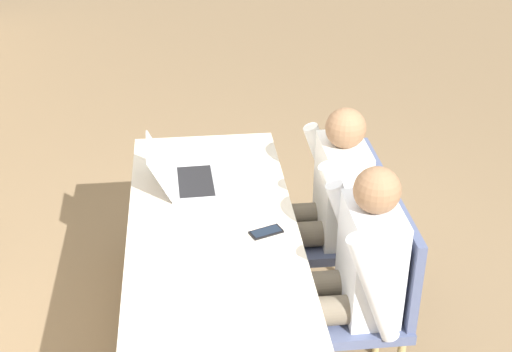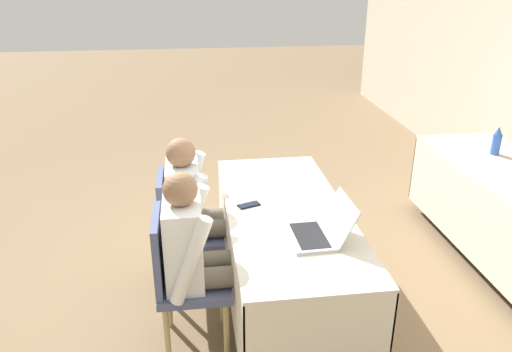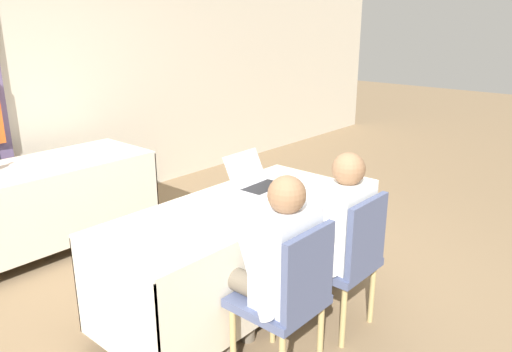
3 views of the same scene
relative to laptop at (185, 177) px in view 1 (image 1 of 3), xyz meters
The scene contains 9 objects.
ground_plane 0.90m from the laptop, 162.98° to the right, with size 24.00×24.00×0.00m, color #846B4C.
conference_table_near 0.46m from the laptop, 162.98° to the right, with size 1.88×0.78×0.76m.
laptop is the anchor object (origin of this frame).
cell_phone 0.59m from the laptop, 142.94° to the right, with size 0.12×0.16×0.01m.
paper_beside_laptop 1.10m from the laptop, 166.96° to the right, with size 0.30×0.35×0.00m.
chair_near_left 1.10m from the laptop, 129.93° to the right, with size 0.44×0.44×0.92m.
chair_near_right 0.87m from the laptop, 96.08° to the right, with size 0.44×0.44×0.92m.
person_checkered_shirt 0.99m from the laptop, 133.82° to the right, with size 0.50×0.52×1.18m.
person_white_shirt 0.73m from the laptop, 96.96° to the right, with size 0.50×0.52×1.18m.
Camera 1 is at (-2.75, 0.10, 2.57)m, focal length 50.00 mm.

